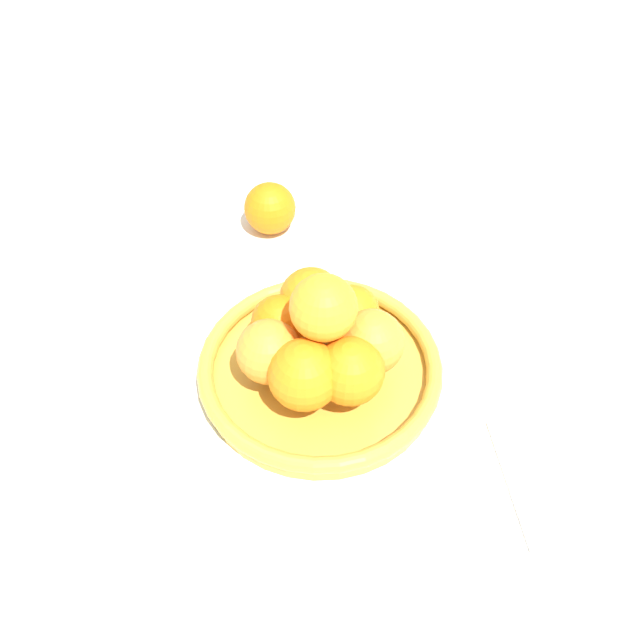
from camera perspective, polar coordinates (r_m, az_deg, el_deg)
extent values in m
plane|color=silver|center=(0.79, 0.00, -5.16)|extent=(4.00, 4.00, 0.00)
cylinder|color=gold|center=(0.79, 0.00, -4.83)|extent=(0.29, 0.29, 0.02)
torus|color=gold|center=(0.77, 0.00, -4.03)|extent=(0.30, 0.30, 0.02)
sphere|color=orange|center=(0.77, 2.92, 0.73)|extent=(0.07, 0.07, 0.07)
sphere|color=orange|center=(0.78, -0.81, 1.91)|extent=(0.08, 0.08, 0.08)
sphere|color=orange|center=(0.76, -3.76, -0.23)|extent=(0.07, 0.07, 0.07)
sphere|color=orange|center=(0.73, -4.76, -2.72)|extent=(0.08, 0.08, 0.08)
sphere|color=orange|center=(0.70, -1.46, -5.03)|extent=(0.08, 0.08, 0.08)
sphere|color=orange|center=(0.70, 2.75, -4.68)|extent=(0.08, 0.08, 0.08)
sphere|color=orange|center=(0.73, 4.71, -2.00)|extent=(0.08, 0.08, 0.08)
sphere|color=orange|center=(0.68, 0.44, 1.17)|extent=(0.08, 0.08, 0.08)
sphere|color=orange|center=(0.98, -4.60, 10.15)|extent=(0.08, 0.08, 0.08)
cube|color=white|center=(0.77, 22.36, -12.95)|extent=(0.19, 0.19, 0.01)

